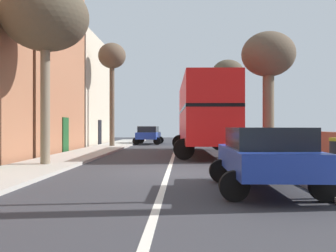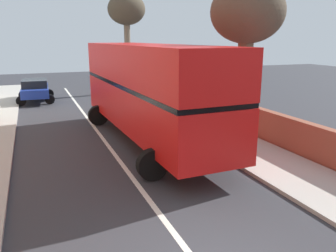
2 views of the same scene
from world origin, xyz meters
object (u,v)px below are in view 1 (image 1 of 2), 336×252
object	(u,v)px
double_decker_bus	(204,112)
street_tree_right_3	(228,75)
street_tree_left_6	(112,60)
parked_car_blue_left_2	(149,134)
street_tree_left_0	(45,19)
street_tree_right_1	(268,59)
parked_car_blue_right_0	(265,154)

from	to	relation	value
double_decker_bus	street_tree_right_3	size ratio (longest dim) A/B	1.50
street_tree_left_6	parked_car_blue_left_2	bearing A→B (deg)	66.80
double_decker_bus	street_tree_left_6	size ratio (longest dim) A/B	1.48
street_tree_left_0	parked_car_blue_left_2	bearing A→B (deg)	83.19
street_tree_left_6	street_tree_right_3	bearing A→B (deg)	36.85
parked_car_blue_left_2	street_tree_right_1	size ratio (longest dim) A/B	0.67
street_tree_left_0	parked_car_blue_right_0	bearing A→B (deg)	-36.25
double_decker_bus	parked_car_blue_right_0	xyz separation A→B (m)	(0.80, -12.68, -1.46)
parked_car_blue_left_2	street_tree_right_1	bearing A→B (deg)	-62.66
street_tree_left_6	double_decker_bus	bearing A→B (deg)	-45.95
parked_car_blue_right_0	parked_car_blue_left_2	size ratio (longest dim) A/B	1.07
street_tree_left_0	street_tree_right_3	bearing A→B (deg)	65.87
street_tree_right_3	street_tree_left_6	world-z (taller)	street_tree_left_6
parked_car_blue_left_2	street_tree_right_3	xyz separation A→B (m)	(7.12, 1.75, 5.35)
double_decker_bus	street_tree_left_6	bearing A→B (deg)	134.05
parked_car_blue_right_0	street_tree_right_1	world-z (taller)	street_tree_right_1
street_tree_right_1	street_tree_left_6	xyz separation A→B (m)	(-9.60, 8.91, 1.49)
double_decker_bus	parked_car_blue_left_2	size ratio (longest dim) A/B	2.69
parked_car_blue_right_0	street_tree_right_3	world-z (taller)	street_tree_right_3
parked_car_blue_right_0	street_tree_left_0	bearing A→B (deg)	143.75
double_decker_bus	parked_car_blue_right_0	bearing A→B (deg)	-86.39
double_decker_bus	street_tree_right_3	bearing A→B (deg)	77.98
parked_car_blue_right_0	street_tree_right_1	distance (m)	11.47
double_decker_bus	street_tree_left_6	xyz separation A→B (m)	(-6.47, 6.69, 4.13)
double_decker_bus	street_tree_right_1	world-z (taller)	street_tree_right_1
street_tree_right_1	street_tree_right_3	xyz separation A→B (m)	(-0.21, 15.95, 1.26)
double_decker_bus	street_tree_left_0	distance (m)	10.36
street_tree_left_6	street_tree_right_1	bearing A→B (deg)	-42.86
parked_car_blue_left_2	street_tree_right_3	distance (m)	9.08
street_tree_right_1	street_tree_left_6	bearing A→B (deg)	137.14
double_decker_bus	street_tree_left_6	distance (m)	10.18
street_tree_right_1	double_decker_bus	bearing A→B (deg)	144.64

